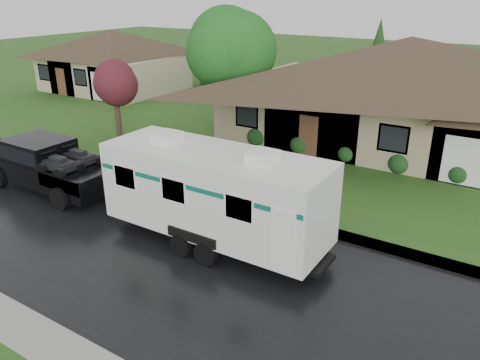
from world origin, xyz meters
name	(u,v)px	position (x,y,z in m)	size (l,w,h in m)	color
ground	(230,240)	(0.00, 0.00, 0.00)	(140.00, 140.00, 0.00)	#25541A
road	(195,267)	(0.00, -2.00, 0.01)	(140.00, 8.00, 0.01)	black
curb	(262,213)	(0.00, 2.25, 0.07)	(140.00, 0.50, 0.15)	gray
lawn	(368,132)	(0.00, 15.00, 0.07)	(140.00, 26.00, 0.15)	#25541A
house_main	(411,80)	(2.29, 13.84, 3.59)	(19.44, 10.80, 6.90)	tan
house_far	(114,55)	(-21.78, 15.85, 2.97)	(10.80, 8.64, 5.80)	tan
tree_left_green	(228,49)	(-6.28, 9.43, 5.04)	(4.26, 4.26, 7.04)	#382B1E
tree_red	(115,84)	(-11.74, 6.34, 3.14)	(2.61, 2.61, 4.32)	#382B1E
shrub_row	(373,156)	(2.00, 9.30, 0.65)	(13.60, 1.00, 1.00)	#143814
pickup_truck	(46,163)	(-9.11, -0.39, 1.16)	(6.51, 2.47, 2.17)	black
travel_trailer	(215,191)	(-0.29, -0.39, 1.91)	(8.02, 2.82, 3.60)	white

